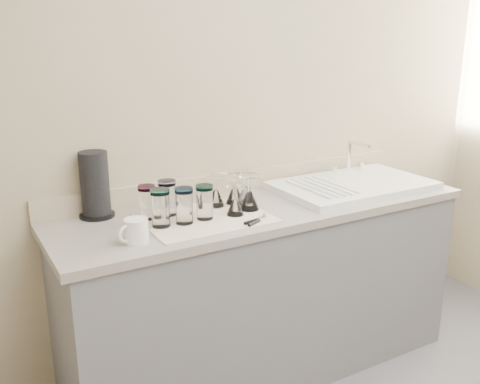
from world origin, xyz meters
TOP-DOWN VIEW (x-y plane):
  - counter_unit at (0.00, 1.20)m, footprint 2.06×0.62m
  - sink_unit at (0.55, 1.20)m, footprint 0.82×0.50m
  - dish_towel at (-0.34, 1.15)m, footprint 0.55×0.42m
  - tumbler_teal at (-0.57, 1.26)m, footprint 0.08×0.08m
  - tumbler_cyan at (-0.48, 1.27)m, footprint 0.08×0.08m
  - tumbler_magenta at (-0.56, 1.15)m, footprint 0.08×0.08m
  - tumbler_blue at (-0.45, 1.13)m, footprint 0.08×0.08m
  - tumbler_lavender at (-0.35, 1.14)m, footprint 0.08×0.08m
  - goblet_back_left at (-0.23, 1.27)m, footprint 0.08×0.08m
  - goblet_back_right at (-0.13, 1.27)m, footprint 0.09×0.09m
  - goblet_front_left at (-0.21, 1.12)m, footprint 0.08×0.08m
  - goblet_front_right at (-0.12, 1.15)m, footprint 0.09×0.09m
  - goblet_extra at (-0.09, 1.24)m, footprint 0.09×0.09m
  - can_opener at (-0.18, 0.98)m, footprint 0.12×0.07m
  - white_mug at (-0.70, 1.04)m, footprint 0.14×0.12m
  - paper_towel_roll at (-0.75, 1.43)m, footprint 0.16×0.16m

SIDE VIEW (x-z plane):
  - counter_unit at x=0.00m, z-range 0.00..0.90m
  - dish_towel at x=-0.34m, z-range 0.90..0.91m
  - can_opener at x=-0.18m, z-range 0.91..0.92m
  - sink_unit at x=0.55m, z-range 0.81..1.03m
  - white_mug at x=-0.70m, z-range 0.90..1.00m
  - goblet_front_left at x=-0.21m, z-range 0.89..1.02m
  - goblet_back_left at x=-0.23m, z-range 0.88..1.03m
  - goblet_back_right at x=-0.13m, z-range 0.88..1.04m
  - goblet_extra at x=-0.09m, z-range 0.88..1.04m
  - goblet_front_right at x=-0.12m, z-range 0.88..1.05m
  - tumbler_teal at x=-0.57m, z-range 0.91..1.06m
  - tumbler_lavender at x=-0.35m, z-range 0.91..1.06m
  - tumbler_blue at x=-0.45m, z-range 0.91..1.07m
  - tumbler_cyan at x=-0.48m, z-range 0.91..1.07m
  - tumbler_magenta at x=-0.56m, z-range 0.91..1.07m
  - paper_towel_roll at x=-0.75m, z-range 0.90..1.19m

